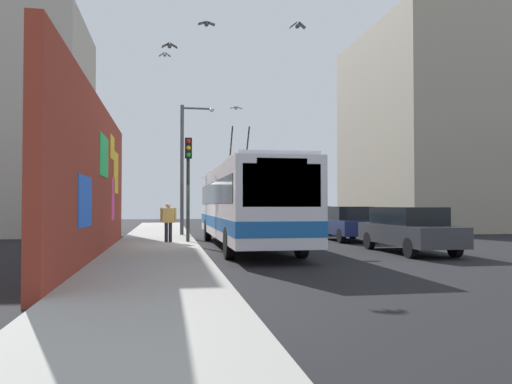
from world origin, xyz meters
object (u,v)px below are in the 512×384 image
object	(u,v)px
parked_car_dark_gray	(408,229)
street_lamp	(186,160)
parked_car_white	(310,219)
traffic_light	(188,172)
city_bus	(245,202)
pedestrian_midblock	(168,219)
parked_car_navy	(347,223)
parked_car_champagne	(287,217)

from	to	relation	value
parked_car_dark_gray	street_lamp	size ratio (longest dim) A/B	0.75
parked_car_white	traffic_light	distance (m)	10.73
city_bus	pedestrian_midblock	xyz separation A→B (m)	(1.39, 2.94, -0.68)
parked_car_dark_gray	parked_car_navy	size ratio (longest dim) A/B	1.18
city_bus	street_lamp	size ratio (longest dim) A/B	1.93
parked_car_dark_gray	street_lamp	bearing A→B (deg)	37.21
parked_car_dark_gray	traffic_light	bearing A→B (deg)	58.36
parked_car_white	traffic_light	bearing A→B (deg)	135.58
parked_car_navy	city_bus	bearing A→B (deg)	119.22
parked_car_navy	parked_car_white	world-z (taller)	same
pedestrian_midblock	street_lamp	size ratio (longest dim) A/B	0.24
parked_car_dark_gray	parked_car_white	world-z (taller)	same
city_bus	parked_car_dark_gray	bearing A→B (deg)	-120.83
city_bus	traffic_light	xyz separation A→B (m)	(1.43, 2.15, 1.27)
parked_car_dark_gray	parked_car_navy	world-z (taller)	same
parked_car_navy	street_lamp	xyz separation A→B (m)	(3.55, 7.26, 3.09)
traffic_light	street_lamp	xyz separation A→B (m)	(5.03, -0.09, 0.91)
parked_car_dark_gray	parked_car_champagne	distance (m)	17.82
city_bus	parked_car_dark_gray	world-z (taller)	city_bus
city_bus	parked_car_navy	size ratio (longest dim) A/B	3.04
parked_car_navy	street_lamp	size ratio (longest dim) A/B	0.64
city_bus	traffic_light	distance (m)	2.87
parked_car_champagne	parked_car_navy	bearing A→B (deg)	180.00
city_bus	parked_car_white	distance (m)	10.37
parked_car_navy	street_lamp	bearing A→B (deg)	63.95
pedestrian_midblock	parked_car_dark_gray	bearing A→B (deg)	-118.89
parked_car_dark_gray	street_lamp	distance (m)	12.40
parked_car_dark_gray	parked_car_white	distance (m)	12.03
parked_car_dark_gray	parked_car_champagne	bearing A→B (deg)	0.00
traffic_light	street_lamp	bearing A→B (deg)	-1.03
pedestrian_midblock	traffic_light	bearing A→B (deg)	-87.39
street_lamp	city_bus	bearing A→B (deg)	-162.31
city_bus	parked_car_dark_gray	xyz separation A→B (m)	(-3.10, -5.20, -0.92)
traffic_light	parked_car_white	bearing A→B (deg)	-44.42
parked_car_navy	parked_car_champagne	world-z (taller)	same
pedestrian_midblock	traffic_light	size ratio (longest dim) A/B	0.37
parked_car_white	pedestrian_midblock	world-z (taller)	pedestrian_midblock
city_bus	parked_car_white	bearing A→B (deg)	-30.22
parked_car_white	street_lamp	world-z (taller)	street_lamp
pedestrian_midblock	parked_car_white	bearing A→B (deg)	-47.21
parked_car_champagne	street_lamp	bearing A→B (deg)	138.67
parked_car_navy	parked_car_champagne	bearing A→B (deg)	-0.00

